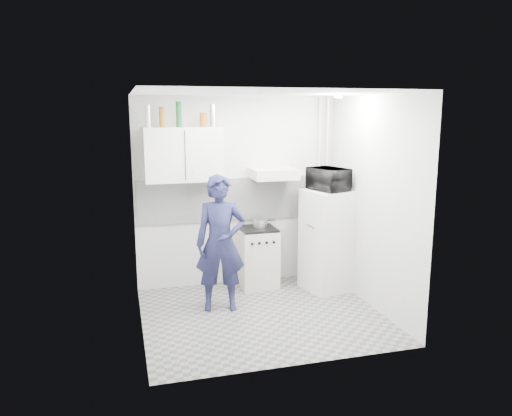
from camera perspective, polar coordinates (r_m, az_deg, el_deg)
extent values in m
plane|color=slate|center=(6.11, 0.66, -12.11)|extent=(2.80, 2.80, 0.00)
plane|color=white|center=(5.63, 0.72, 13.04)|extent=(2.80, 2.80, 0.00)
plane|color=silver|center=(6.92, -2.18, 1.85)|extent=(2.80, 0.00, 2.80)
plane|color=silver|center=(5.52, -13.43, -0.81)|extent=(0.00, 2.60, 2.60)
plane|color=silver|center=(6.26, 13.10, 0.59)|extent=(0.00, 2.60, 2.60)
imported|color=#1B1D3F|center=(6.05, -4.07, -4.04)|extent=(0.66, 0.49, 1.66)
cube|color=beige|center=(6.94, 0.21, -5.73)|extent=(0.50, 0.50, 0.80)
cube|color=white|center=(6.81, 8.13, -3.68)|extent=(0.68, 0.68, 1.37)
cube|color=black|center=(6.83, 0.21, -2.39)|extent=(0.48, 0.48, 0.03)
cylinder|color=silver|center=(6.86, 0.46, -1.74)|extent=(0.20, 0.20, 0.11)
imported|color=black|center=(6.65, 8.32, 3.28)|extent=(0.62, 0.50, 0.30)
cylinder|color=silver|center=(6.49, -12.24, 10.23)|extent=(0.07, 0.07, 0.28)
cylinder|color=brown|center=(6.50, -10.72, 10.19)|extent=(0.07, 0.07, 0.26)
cylinder|color=#144C1E|center=(6.52, -8.81, 10.54)|extent=(0.07, 0.07, 0.32)
cylinder|color=brown|center=(6.57, -6.03, 10.00)|extent=(0.10, 0.10, 0.18)
cylinder|color=silver|center=(6.59, -4.99, 10.47)|extent=(0.07, 0.07, 0.29)
cube|color=white|center=(6.55, -8.30, 6.07)|extent=(1.00, 0.35, 0.70)
cube|color=beige|center=(6.76, 2.01, 3.95)|extent=(0.60, 0.50, 0.14)
cube|color=white|center=(6.92, -2.15, 1.02)|extent=(2.74, 0.03, 0.60)
cylinder|color=beige|center=(7.25, 8.02, 2.17)|extent=(0.05, 0.05, 2.60)
cylinder|color=beige|center=(7.21, 7.15, 2.14)|extent=(0.04, 0.04, 2.60)
cylinder|color=white|center=(6.16, 9.37, 12.44)|extent=(0.10, 0.10, 0.02)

